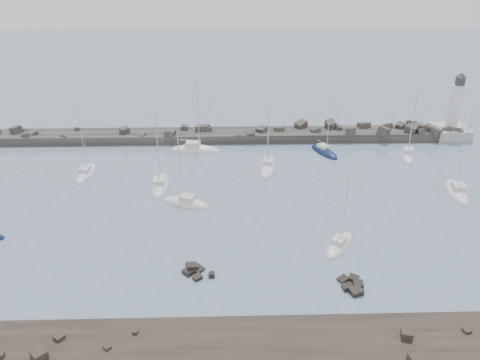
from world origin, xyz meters
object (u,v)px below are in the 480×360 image
sailboat_11 (408,156)px  sailboat_6 (268,168)px  sailboat_1 (86,174)px  lighthouse (451,123)px  sailboat_8 (324,152)px  sailboat_3 (160,186)px  sailboat_5 (185,203)px  sailboat_4 (196,150)px  sailboat_7 (340,246)px  sailboat_9 (456,192)px

sailboat_11 → sailboat_6: bearing=-169.4°
sailboat_1 → sailboat_11: (60.33, 6.47, 0.03)m
lighthouse → sailboat_8: size_ratio=1.14×
sailboat_3 → sailboat_11: 47.95m
lighthouse → sailboat_5: size_ratio=1.14×
lighthouse → sailboat_6: bearing=-159.1°
sailboat_4 → sailboat_7: sailboat_4 is taller
sailboat_8 → sailboat_3: bearing=-155.5°
sailboat_6 → sailboat_9: size_ratio=0.94×
sailboat_3 → sailboat_9: sailboat_9 is taller
lighthouse → sailboat_11: bearing=-140.9°
sailboat_3 → sailboat_4: size_ratio=0.90×
sailboat_4 → sailboat_11: sailboat_4 is taller
sailboat_3 → sailboat_11: size_ratio=1.05×
lighthouse → sailboat_8: (-28.41, -7.95, -2.96)m
sailboat_3 → sailboat_5: sailboat_3 is taller
sailboat_1 → sailboat_3: (13.84, -5.27, 0.01)m
sailboat_3 → sailboat_7: (26.48, -18.66, -0.01)m
sailboat_8 → sailboat_7: bearing=-97.2°
sailboat_1 → sailboat_6: size_ratio=0.98×
sailboat_8 → sailboat_9: 25.60m
sailboat_5 → sailboat_7: size_ratio=1.09×
sailboat_9 → sailboat_6: bearing=161.3°
sailboat_4 → sailboat_3: bearing=-108.0°
sailboat_9 → sailboat_3: bearing=175.7°
sailboat_5 → sailboat_1: bearing=148.1°
sailboat_11 → lighthouse: bearing=39.1°
sailboat_11 → sailboat_9: bearing=-80.3°
sailboat_7 → sailboat_11: bearing=56.6°
sailboat_7 → sailboat_3: bearing=144.8°
sailboat_4 → sailboat_9: sailboat_4 is taller
sailboat_7 → sailboat_11: sailboat_11 is taller
sailboat_5 → sailboat_11: 45.46m
sailboat_1 → sailboat_4: 21.61m
sailboat_3 → sailboat_7: size_ratio=1.20×
sailboat_3 → sailboat_4: (5.10, 15.68, 0.01)m
sailboat_3 → sailboat_6: (18.83, 6.55, 0.01)m
sailboat_7 → sailboat_9: 27.13m
sailboat_5 → sailboat_11: size_ratio=0.95×
sailboat_4 → sailboat_6: size_ratio=1.16×
sailboat_4 → sailboat_11: bearing=-5.4°
sailboat_7 → sailboat_6: bearing=106.9°
lighthouse → sailboat_11: lighthouse is taller
sailboat_9 → sailboat_11: size_ratio=1.07×
sailboat_1 → sailboat_8: bearing=11.1°
sailboat_4 → sailboat_5: (-0.33, -22.00, -0.01)m
sailboat_3 → sailboat_8: size_ratio=1.10×
lighthouse → sailboat_4: sailboat_4 is taller
lighthouse → sailboat_3: bearing=-159.6°
sailboat_7 → sailboat_4: bearing=121.9°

